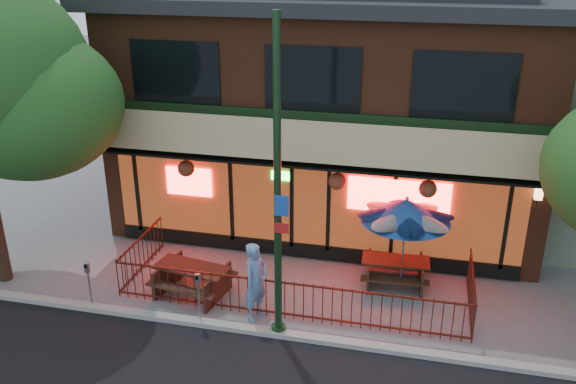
% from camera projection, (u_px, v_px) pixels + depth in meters
% --- Properties ---
extents(ground, '(80.00, 80.00, 0.00)m').
position_uv_depth(ground, '(283.00, 323.00, 14.02)').
color(ground, gray).
rests_on(ground, ground).
extents(curb, '(80.00, 0.25, 0.12)m').
position_uv_depth(curb, '(277.00, 333.00, 13.55)').
color(curb, '#999993').
rests_on(curb, ground).
extents(restaurant_building, '(12.96, 9.49, 8.05)m').
position_uv_depth(restaurant_building, '(336.00, 81.00, 18.83)').
color(restaurant_building, brown).
rests_on(restaurant_building, ground).
extents(patio_fence, '(8.44, 2.62, 1.00)m').
position_uv_depth(patio_fence, '(288.00, 288.00, 14.23)').
color(patio_fence, '#4D1810').
rests_on(patio_fence, ground).
extents(street_light, '(0.43, 0.32, 7.00)m').
position_uv_depth(street_light, '(278.00, 205.00, 12.45)').
color(street_light, '#16321A').
rests_on(street_light, ground).
extents(picnic_table_left, '(2.04, 1.69, 0.78)m').
position_uv_depth(picnic_table_left, '(192.00, 276.00, 14.97)').
color(picnic_table_left, '#3F2116').
rests_on(picnic_table_left, ground).
extents(picnic_table_right, '(1.76, 1.40, 0.72)m').
position_uv_depth(picnic_table_right, '(395.00, 268.00, 15.40)').
color(picnic_table_right, '#382313').
rests_on(picnic_table_right, ground).
extents(patio_umbrella, '(2.17, 2.17, 2.48)m').
position_uv_depth(patio_umbrella, '(406.00, 210.00, 14.69)').
color(patio_umbrella, gray).
rests_on(patio_umbrella, ground).
extents(pedestrian, '(0.68, 0.81, 1.90)m').
position_uv_depth(pedestrian, '(256.00, 282.00, 13.88)').
color(pedestrian, '#5E85BD').
rests_on(pedestrian, ground).
extents(parking_meter_near, '(0.12, 0.11, 1.27)m').
position_uv_depth(parking_meter_near, '(198.00, 290.00, 13.72)').
color(parking_meter_near, gray).
rests_on(parking_meter_near, ground).
extents(parking_meter_far, '(0.12, 0.10, 1.20)m').
position_uv_depth(parking_meter_far, '(88.00, 278.00, 14.31)').
color(parking_meter_far, gray).
rests_on(parking_meter_far, ground).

